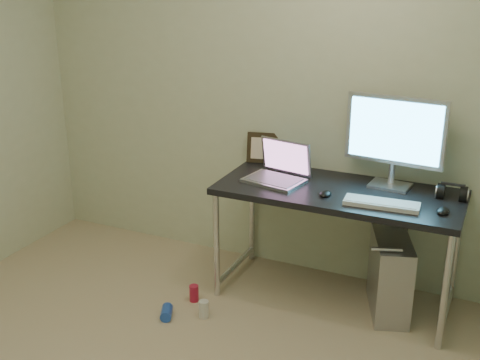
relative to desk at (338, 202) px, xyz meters
name	(u,v)px	position (x,y,z in m)	size (l,w,h in m)	color
wall_back	(269,90)	(-0.60, 0.32, 0.59)	(3.50, 0.02, 2.50)	beige
desk	(338,202)	(0.00, 0.00, 0.00)	(1.47, 0.64, 0.75)	black
tower_computer	(390,275)	(0.35, -0.01, -0.42)	(0.35, 0.51, 0.52)	#A6A7AB
cable_a	(393,233)	(0.30, 0.27, -0.26)	(0.01, 0.01, 0.70)	black
cable_b	(406,240)	(0.39, 0.25, -0.28)	(0.01, 0.01, 0.72)	black
can_red	(194,293)	(-0.80, -0.41, -0.61)	(0.06, 0.06, 0.11)	#B31B3A
can_white	(204,309)	(-0.65, -0.55, -0.61)	(0.06, 0.06, 0.11)	silver
can_blue	(167,312)	(-0.86, -0.65, -0.63)	(0.07, 0.07, 0.12)	blue
laptop	(279,171)	(-0.40, 0.01, 0.14)	(0.40, 0.35, 0.24)	silver
monitor	(395,135)	(0.27, 0.18, 0.41)	(0.60, 0.20, 0.56)	silver
keyboard	(382,204)	(0.29, -0.15, 0.10)	(0.42, 0.14, 0.03)	silver
mouse_right	(443,210)	(0.62, -0.12, 0.10)	(0.07, 0.11, 0.04)	black
mouse_left	(326,193)	(-0.04, -0.13, 0.10)	(0.07, 0.10, 0.04)	black
headphones	(452,193)	(0.64, 0.13, 0.12)	(0.17, 0.11, 0.11)	black
picture_frame	(266,148)	(-0.60, 0.30, 0.19)	(0.26, 0.03, 0.21)	black
webcam	(288,155)	(-0.44, 0.29, 0.16)	(0.04, 0.03, 0.11)	silver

